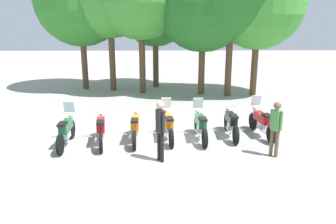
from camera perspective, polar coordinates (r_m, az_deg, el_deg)
name	(u,v)px	position (r m, az deg, el deg)	size (l,w,h in m)	color
ground_plane	(168,141)	(11.34, 0.05, -5.05)	(80.00, 80.00, 0.00)	#9E9B93
motorcycle_0	(66,130)	(11.29, -17.44, -3.10)	(0.62, 2.19, 1.37)	black
motorcycle_1	(101,129)	(11.15, -11.68, -3.01)	(0.62, 2.18, 0.99)	black
motorcycle_2	(135,127)	(11.20, -5.77, -2.68)	(0.62, 2.19, 0.99)	black
motorcycle_3	(168,125)	(11.34, -0.01, -2.29)	(0.62, 2.19, 1.37)	black
motorcycle_4	(200,125)	(11.38, 5.71, -2.32)	(0.62, 2.19, 1.37)	black
motorcycle_5	(231,123)	(11.85, 11.00, -1.89)	(0.62, 2.19, 0.99)	black
motorcycle_6	(262,122)	(12.19, 16.11, -1.66)	(0.62, 2.18, 1.37)	black
person_0	(160,126)	(9.36, -1.33, -2.42)	(0.33, 0.38, 1.83)	black
person_1	(276,125)	(10.24, 18.37, -2.17)	(0.34, 0.34, 1.71)	brown
tree_0	(80,0)	(20.80, -15.12, 18.39)	(5.37, 5.37, 7.97)	brown
tree_3	(155,10)	(20.85, -2.24, 17.45)	(4.44, 4.44, 7.00)	brown
tree_4	(203,4)	(18.61, 6.21, 18.31)	(5.18, 5.18, 7.57)	brown
tree_6	(259,3)	(18.89, 15.63, 17.91)	(4.93, 4.93, 7.48)	brown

